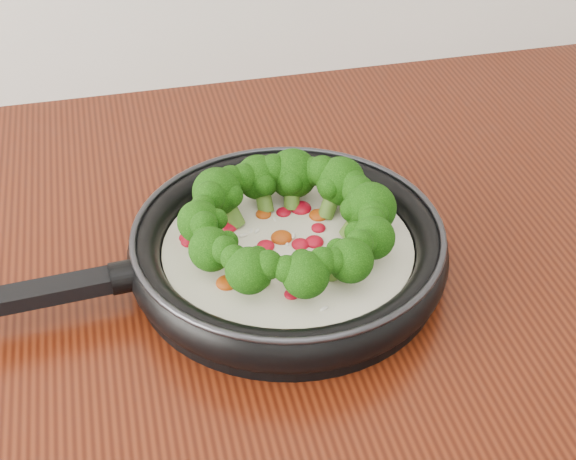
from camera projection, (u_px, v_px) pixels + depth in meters
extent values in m
cylinder|color=black|center=(288.00, 266.00, 0.80)|extent=(0.31, 0.31, 0.01)
torus|color=black|center=(288.00, 248.00, 0.79)|extent=(0.33, 0.33, 0.03)
torus|color=#2D2D33|center=(288.00, 231.00, 0.78)|extent=(0.32, 0.32, 0.01)
cube|color=black|center=(36.00, 294.00, 0.73)|extent=(0.18, 0.04, 0.01)
cylinder|color=black|center=(126.00, 276.00, 0.75)|extent=(0.03, 0.03, 0.03)
cylinder|color=white|center=(288.00, 254.00, 0.79)|extent=(0.26, 0.26, 0.02)
ellipsoid|color=#AF081B|center=(229.00, 227.00, 0.81)|extent=(0.02, 0.02, 0.01)
ellipsoid|color=#AF081B|center=(266.00, 246.00, 0.78)|extent=(0.02, 0.02, 0.01)
ellipsoid|color=#B3400B|center=(278.00, 267.00, 0.76)|extent=(0.02, 0.02, 0.01)
ellipsoid|color=#AF081B|center=(217.00, 220.00, 0.82)|extent=(0.03, 0.03, 0.01)
ellipsoid|color=#AF081B|center=(283.00, 212.00, 0.83)|extent=(0.02, 0.02, 0.01)
ellipsoid|color=#B3400B|center=(227.00, 283.00, 0.74)|extent=(0.03, 0.03, 0.01)
ellipsoid|color=#AF081B|center=(187.00, 238.00, 0.79)|extent=(0.02, 0.02, 0.01)
ellipsoid|color=#AF081B|center=(301.00, 208.00, 0.83)|extent=(0.03, 0.03, 0.01)
ellipsoid|color=#B3400B|center=(285.00, 272.00, 0.75)|extent=(0.02, 0.02, 0.01)
ellipsoid|color=#AF081B|center=(318.00, 228.00, 0.81)|extent=(0.02, 0.02, 0.01)
ellipsoid|color=#AF081B|center=(314.00, 242.00, 0.79)|extent=(0.02, 0.02, 0.01)
ellipsoid|color=#B3400B|center=(263.00, 214.00, 0.83)|extent=(0.02, 0.02, 0.01)
ellipsoid|color=#AF081B|center=(255.00, 261.00, 0.77)|extent=(0.02, 0.02, 0.01)
ellipsoid|color=#AF081B|center=(292.00, 294.00, 0.73)|extent=(0.02, 0.02, 0.01)
ellipsoid|color=#B3400B|center=(282.00, 238.00, 0.79)|extent=(0.03, 0.03, 0.01)
ellipsoid|color=#AF081B|center=(189.00, 242.00, 0.79)|extent=(0.02, 0.02, 0.01)
ellipsoid|color=#AF081B|center=(299.00, 277.00, 0.75)|extent=(0.02, 0.02, 0.01)
ellipsoid|color=#B3400B|center=(318.00, 215.00, 0.82)|extent=(0.03, 0.03, 0.01)
ellipsoid|color=#AF081B|center=(300.00, 244.00, 0.79)|extent=(0.02, 0.02, 0.01)
ellipsoid|color=white|center=(382.00, 241.00, 0.79)|extent=(0.01, 0.01, 0.00)
ellipsoid|color=white|center=(275.00, 220.00, 0.82)|extent=(0.00, 0.01, 0.00)
ellipsoid|color=white|center=(324.00, 309.00, 0.72)|extent=(0.01, 0.01, 0.00)
ellipsoid|color=white|center=(241.00, 261.00, 0.77)|extent=(0.01, 0.01, 0.00)
ellipsoid|color=white|center=(347.00, 269.00, 0.76)|extent=(0.01, 0.01, 0.00)
ellipsoid|color=white|center=(286.00, 239.00, 0.80)|extent=(0.01, 0.01, 0.00)
ellipsoid|color=white|center=(237.00, 273.00, 0.75)|extent=(0.01, 0.01, 0.00)
ellipsoid|color=white|center=(337.00, 190.00, 0.86)|extent=(0.01, 0.01, 0.00)
ellipsoid|color=white|center=(364.00, 227.00, 0.81)|extent=(0.01, 0.01, 0.00)
ellipsoid|color=white|center=(255.00, 195.00, 0.85)|extent=(0.01, 0.01, 0.00)
ellipsoid|color=white|center=(243.00, 235.00, 0.80)|extent=(0.01, 0.01, 0.00)
ellipsoid|color=white|center=(323.00, 212.00, 0.83)|extent=(0.01, 0.00, 0.00)
ellipsoid|color=white|center=(299.00, 198.00, 0.85)|extent=(0.01, 0.01, 0.00)
ellipsoid|color=white|center=(254.00, 194.00, 0.85)|extent=(0.01, 0.01, 0.00)
ellipsoid|color=white|center=(293.00, 236.00, 0.80)|extent=(0.01, 0.01, 0.00)
ellipsoid|color=white|center=(251.00, 231.00, 0.81)|extent=(0.01, 0.01, 0.00)
ellipsoid|color=white|center=(329.00, 279.00, 0.75)|extent=(0.01, 0.01, 0.00)
ellipsoid|color=white|center=(390.00, 244.00, 0.79)|extent=(0.01, 0.01, 0.00)
ellipsoid|color=white|center=(257.00, 231.00, 0.80)|extent=(0.01, 0.01, 0.00)
ellipsoid|color=white|center=(190.00, 223.00, 0.81)|extent=(0.01, 0.01, 0.00)
ellipsoid|color=white|center=(286.00, 243.00, 0.79)|extent=(0.00, 0.01, 0.00)
ellipsoid|color=white|center=(314.00, 230.00, 0.81)|extent=(0.01, 0.01, 0.00)
cylinder|color=#59812A|center=(354.00, 224.00, 0.79)|extent=(0.03, 0.02, 0.03)
sphere|color=black|center=(370.00, 208.00, 0.79)|extent=(0.05, 0.05, 0.05)
sphere|color=black|center=(358.00, 192.00, 0.79)|extent=(0.03, 0.03, 0.03)
sphere|color=black|center=(373.00, 216.00, 0.77)|extent=(0.03, 0.03, 0.03)
sphere|color=black|center=(353.00, 209.00, 0.78)|extent=(0.03, 0.03, 0.03)
cylinder|color=#59812A|center=(330.00, 202.00, 0.82)|extent=(0.03, 0.03, 0.04)
sphere|color=black|center=(340.00, 181.00, 0.82)|extent=(0.05, 0.05, 0.05)
sphere|color=black|center=(322.00, 171.00, 0.82)|extent=(0.03, 0.03, 0.03)
sphere|color=black|center=(354.00, 185.00, 0.80)|extent=(0.03, 0.03, 0.03)
sphere|color=black|center=(330.00, 187.00, 0.81)|extent=(0.03, 0.03, 0.02)
cylinder|color=#59812A|center=(292.00, 195.00, 0.83)|extent=(0.02, 0.03, 0.03)
sphere|color=black|center=(293.00, 173.00, 0.83)|extent=(0.05, 0.05, 0.05)
sphere|color=black|center=(273.00, 170.00, 0.83)|extent=(0.03, 0.03, 0.03)
sphere|color=black|center=(312.00, 171.00, 0.83)|extent=(0.03, 0.03, 0.03)
sphere|color=black|center=(292.00, 181.00, 0.82)|extent=(0.03, 0.03, 0.03)
cylinder|color=#59812A|center=(264.00, 198.00, 0.83)|extent=(0.02, 0.03, 0.03)
sphere|color=black|center=(258.00, 177.00, 0.83)|extent=(0.05, 0.05, 0.05)
sphere|color=black|center=(244.00, 177.00, 0.82)|extent=(0.03, 0.03, 0.03)
sphere|color=black|center=(275.00, 171.00, 0.83)|extent=(0.03, 0.03, 0.03)
sphere|color=black|center=(264.00, 184.00, 0.82)|extent=(0.02, 0.02, 0.02)
cylinder|color=#59812A|center=(231.00, 212.00, 0.81)|extent=(0.03, 0.03, 0.04)
sphere|color=black|center=(217.00, 192.00, 0.80)|extent=(0.05, 0.05, 0.05)
sphere|color=black|center=(210.00, 196.00, 0.78)|extent=(0.03, 0.03, 0.03)
sphere|color=black|center=(231.00, 180.00, 0.81)|extent=(0.03, 0.03, 0.03)
sphere|color=black|center=(231.00, 196.00, 0.79)|extent=(0.03, 0.03, 0.02)
cylinder|color=#59812A|center=(217.00, 236.00, 0.78)|extent=(0.03, 0.02, 0.04)
sphere|color=black|center=(199.00, 222.00, 0.76)|extent=(0.04, 0.04, 0.04)
sphere|color=black|center=(204.00, 225.00, 0.75)|extent=(0.03, 0.03, 0.03)
sphere|color=black|center=(203.00, 207.00, 0.77)|extent=(0.03, 0.03, 0.02)
sphere|color=black|center=(217.00, 219.00, 0.76)|extent=(0.02, 0.02, 0.02)
cylinder|color=#59812A|center=(227.00, 258.00, 0.75)|extent=(0.03, 0.02, 0.03)
sphere|color=black|center=(211.00, 249.00, 0.74)|extent=(0.04, 0.04, 0.04)
sphere|color=black|center=(224.00, 250.00, 0.72)|extent=(0.03, 0.03, 0.03)
sphere|color=black|center=(206.00, 234.00, 0.74)|extent=(0.03, 0.03, 0.02)
sphere|color=black|center=(227.00, 242.00, 0.74)|extent=(0.02, 0.02, 0.02)
cylinder|color=#59812A|center=(258.00, 275.00, 0.73)|extent=(0.03, 0.03, 0.04)
sphere|color=black|center=(249.00, 271.00, 0.71)|extent=(0.04, 0.04, 0.04)
sphere|color=black|center=(268.00, 265.00, 0.70)|extent=(0.03, 0.03, 0.03)
sphere|color=black|center=(234.00, 258.00, 0.71)|extent=(0.03, 0.03, 0.02)
sphere|color=black|center=(257.00, 258.00, 0.72)|extent=(0.02, 0.02, 0.02)
cylinder|color=#59812A|center=(302.00, 279.00, 0.73)|extent=(0.02, 0.03, 0.04)
sphere|color=black|center=(306.00, 275.00, 0.70)|extent=(0.04, 0.04, 0.04)
sphere|color=black|center=(322.00, 262.00, 0.70)|extent=(0.03, 0.03, 0.03)
sphere|color=black|center=(287.00, 269.00, 0.70)|extent=(0.03, 0.03, 0.02)
sphere|color=black|center=(302.00, 261.00, 0.71)|extent=(0.02, 0.02, 0.02)
cylinder|color=#59812A|center=(337.00, 268.00, 0.74)|extent=(0.03, 0.04, 0.04)
sphere|color=black|center=(351.00, 260.00, 0.72)|extent=(0.04, 0.04, 0.04)
sphere|color=black|center=(359.00, 243.00, 0.72)|extent=(0.03, 0.03, 0.03)
sphere|color=black|center=(335.00, 261.00, 0.71)|extent=(0.03, 0.03, 0.02)
sphere|color=black|center=(337.00, 249.00, 0.73)|extent=(0.02, 0.02, 0.02)
cylinder|color=#59812A|center=(356.00, 249.00, 0.76)|extent=(0.03, 0.03, 0.03)
sphere|color=black|center=(373.00, 238.00, 0.75)|extent=(0.04, 0.04, 0.04)
sphere|color=black|center=(372.00, 220.00, 0.76)|extent=(0.03, 0.03, 0.03)
sphere|color=black|center=(365.00, 242.00, 0.73)|extent=(0.03, 0.03, 0.02)
sphere|color=black|center=(355.00, 232.00, 0.75)|extent=(0.02, 0.02, 0.02)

